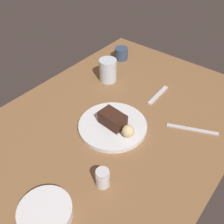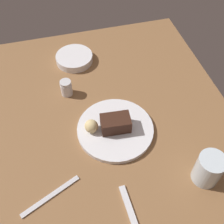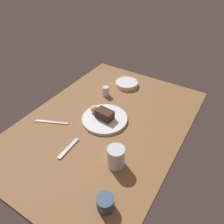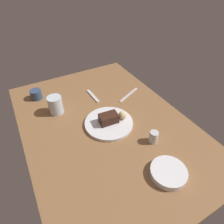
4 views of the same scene
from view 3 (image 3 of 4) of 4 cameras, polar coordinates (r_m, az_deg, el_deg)
dining_table at (r=123.89cm, az=-1.92°, el=-3.29°), size 120.00×84.00×3.00cm
dessert_plate at (r=124.09cm, az=-1.91°, el=-1.79°), size 25.79×25.79×1.62cm
chocolate_cake_slice at (r=121.89cm, az=-1.93°, el=-0.62°), size 6.90×10.20×5.07cm
bread_roll at (r=126.42cm, az=-4.64°, el=0.77°), size 4.50×4.50×4.50cm
salt_shaker at (r=142.57cm, az=-1.65°, el=5.45°), size 4.35×4.35×6.27cm
water_glass at (r=99.03cm, az=1.03°, el=-11.66°), size 7.95×7.95×10.44cm
side_bowl at (r=153.58cm, az=3.83°, el=7.36°), size 15.18×15.18×3.03cm
coffee_cup at (r=89.62cm, az=-1.72°, el=-22.62°), size 6.82×6.82×5.92cm
dessert_spoon at (r=110.96cm, az=-11.26°, el=-9.25°), size 15.06×2.39×0.70cm
butter_knife at (r=127.30cm, az=-15.43°, el=-2.57°), size 8.87×17.98×0.50cm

